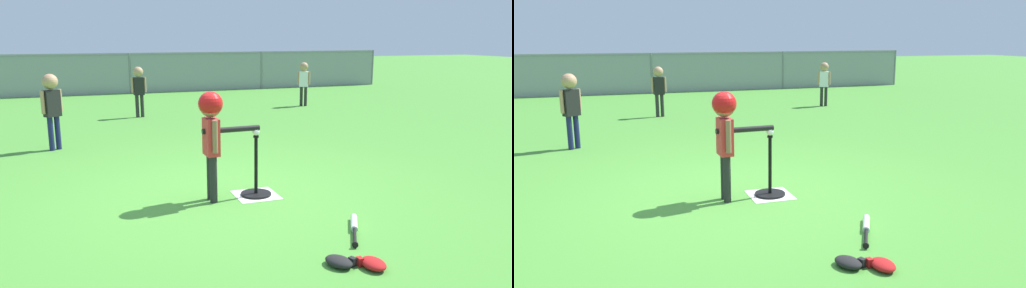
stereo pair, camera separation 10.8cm
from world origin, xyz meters
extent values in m
plane|color=#478C33|center=(0.00, 0.00, 0.00)|extent=(60.00, 60.00, 0.00)
cube|color=white|center=(0.31, -0.11, 0.00)|extent=(0.44, 0.44, 0.01)
cylinder|color=black|center=(0.31, -0.11, 0.01)|extent=(0.32, 0.32, 0.03)
cylinder|color=black|center=(0.31, -0.11, 0.33)|extent=(0.04, 0.04, 0.61)
cylinder|color=black|center=(0.31, -0.11, 0.63)|extent=(0.06, 0.06, 0.02)
sphere|color=white|center=(0.31, -0.11, 0.68)|extent=(0.07, 0.07, 0.07)
cylinder|color=#262626|center=(-0.17, -0.08, 0.24)|extent=(0.07, 0.07, 0.48)
cylinder|color=#262626|center=(-0.17, -0.19, 0.24)|extent=(0.07, 0.07, 0.48)
cube|color=red|center=(-0.17, -0.13, 0.66)|extent=(0.14, 0.22, 0.37)
cylinder|color=#8C6647|center=(-0.18, 0.00, 0.69)|extent=(0.05, 0.05, 0.32)
cylinder|color=#8C6647|center=(-0.17, -0.27, 0.69)|extent=(0.05, 0.05, 0.32)
sphere|color=#8C6647|center=(-0.17, -0.13, 0.96)|extent=(0.21, 0.21, 0.21)
sphere|color=red|center=(-0.17, -0.13, 0.99)|extent=(0.24, 0.24, 0.24)
cylinder|color=black|center=(0.04, -0.12, 0.72)|extent=(0.60, 0.08, 0.06)
cylinder|color=#262626|center=(-0.19, 5.45, 0.23)|extent=(0.07, 0.07, 0.46)
cylinder|color=#262626|center=(-0.29, 5.44, 0.23)|extent=(0.07, 0.07, 0.46)
cube|color=black|center=(-0.24, 5.45, 0.63)|extent=(0.21, 0.14, 0.35)
cylinder|color=tan|center=(-0.12, 5.46, 0.66)|extent=(0.05, 0.05, 0.30)
cylinder|color=tan|center=(-0.37, 5.44, 0.66)|extent=(0.05, 0.05, 0.30)
sphere|color=tan|center=(-0.24, 5.45, 0.92)|extent=(0.20, 0.20, 0.20)
cylinder|color=#191E4C|center=(-1.72, 2.88, 0.25)|extent=(0.08, 0.08, 0.49)
cylinder|color=#191E4C|center=(-1.80, 2.82, 0.25)|extent=(0.08, 0.08, 0.49)
cube|color=black|center=(-1.76, 2.85, 0.68)|extent=(0.25, 0.23, 0.38)
cylinder|color=tan|center=(-1.65, 2.93, 0.71)|extent=(0.05, 0.05, 0.33)
cylinder|color=tan|center=(-1.87, 2.77, 0.71)|extent=(0.05, 0.05, 0.33)
sphere|color=tan|center=(-1.76, 2.85, 1.00)|extent=(0.22, 0.22, 0.22)
cylinder|color=#262626|center=(3.65, 5.82, 0.23)|extent=(0.07, 0.07, 0.46)
cylinder|color=#262626|center=(3.56, 5.87, 0.23)|extent=(0.07, 0.07, 0.46)
cube|color=white|center=(3.60, 5.84, 0.63)|extent=(0.24, 0.20, 0.35)
cylinder|color=tan|center=(3.71, 5.78, 0.66)|extent=(0.05, 0.05, 0.30)
cylinder|color=tan|center=(3.49, 5.90, 0.66)|extent=(0.05, 0.05, 0.30)
sphere|color=tan|center=(3.60, 5.84, 0.92)|extent=(0.20, 0.20, 0.20)
cylinder|color=silver|center=(0.83, -1.21, 0.03)|extent=(0.21, 0.30, 0.06)
cylinder|color=black|center=(0.68, -1.49, 0.03)|extent=(0.18, 0.29, 0.03)
cylinder|color=black|center=(0.60, -1.63, 0.03)|extent=(0.05, 0.04, 0.05)
ellipsoid|color=black|center=(0.33, -1.85, 0.04)|extent=(0.23, 0.26, 0.07)
cube|color=black|center=(0.42, -1.89, 0.04)|extent=(0.06, 0.06, 0.06)
ellipsoid|color=#B21919|center=(0.55, -1.97, 0.04)|extent=(0.17, 0.23, 0.07)
cube|color=#B21919|center=(0.47, -1.90, 0.04)|extent=(0.04, 0.05, 0.06)
cylinder|color=slate|center=(0.00, 9.83, 0.57)|extent=(0.06, 0.06, 1.15)
cylinder|color=slate|center=(4.00, 9.83, 0.57)|extent=(0.06, 0.06, 1.15)
cylinder|color=slate|center=(8.00, 9.83, 0.57)|extent=(0.06, 0.06, 1.15)
cube|color=gray|center=(0.00, 9.83, 1.09)|extent=(16.00, 0.03, 0.03)
cube|color=gray|center=(0.00, 9.83, 0.57)|extent=(16.00, 0.01, 1.15)
camera|label=1|loc=(-1.35, -4.78, 1.64)|focal=34.74mm
camera|label=2|loc=(-1.24, -4.82, 1.64)|focal=34.74mm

